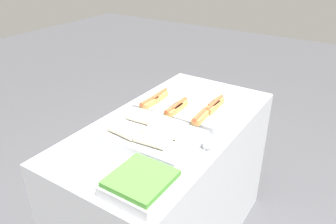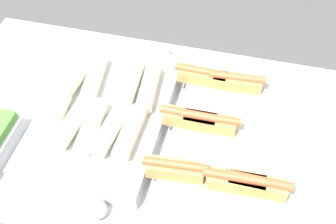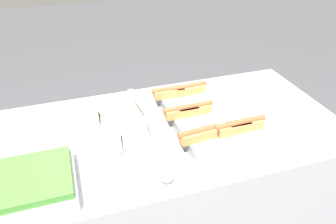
# 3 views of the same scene
# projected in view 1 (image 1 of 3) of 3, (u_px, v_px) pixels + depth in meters

# --- Properties ---
(counter) EXTENTS (1.41, 0.73, 0.93)m
(counter) POSITION_uv_depth(u_px,v_px,m) (170.00, 187.00, 2.06)
(counter) COLOR #B7BABF
(counter) RESTS_ON ground_plane
(tray_hotdogs) EXTENTS (0.42, 0.54, 0.10)m
(tray_hotdogs) POSITION_uv_depth(u_px,v_px,m) (186.00, 107.00, 1.95)
(tray_hotdogs) COLOR #B7BABF
(tray_hotdogs) RESTS_ON counter
(tray_wraps) EXTENTS (0.34, 0.52, 0.10)m
(tray_wraps) POSITION_uv_depth(u_px,v_px,m) (149.00, 133.00, 1.67)
(tray_wraps) COLOR #B7BABF
(tray_wraps) RESTS_ON counter
(tray_side_front) EXTENTS (0.26, 0.25, 0.07)m
(tray_side_front) POSITION_uv_depth(u_px,v_px,m) (141.00, 184.00, 1.32)
(tray_side_front) COLOR #B7BABF
(tray_side_front) RESTS_ON counter
(serving_spoon_near) EXTENTS (0.24, 0.05, 0.05)m
(serving_spoon_near) POSITION_uv_depth(u_px,v_px,m) (205.00, 147.00, 1.59)
(serving_spoon_near) COLOR #B2B5BA
(serving_spoon_near) RESTS_ON counter
(serving_spoon_far) EXTENTS (0.26, 0.05, 0.05)m
(serving_spoon_far) POSITION_uv_depth(u_px,v_px,m) (115.00, 116.00, 1.87)
(serving_spoon_far) COLOR #B2B5BA
(serving_spoon_far) RESTS_ON counter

